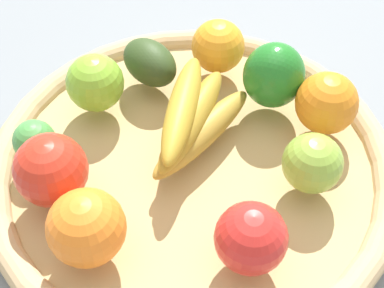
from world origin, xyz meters
TOP-DOWN VIEW (x-y plane):
  - ground_plane at (0.00, 0.00)m, footprint 2.40×2.40m
  - basket at (0.00, 0.00)m, footprint 0.48×0.48m
  - lime_0 at (-0.15, 0.10)m, footprint 0.07×0.07m
  - apple_2 at (-0.02, -0.14)m, footprint 0.10×0.10m
  - orange_0 at (0.11, 0.11)m, footprint 0.09×0.09m
  - banana_bunch at (0.01, 0.02)m, footprint 0.17×0.15m
  - apple_1 at (-0.05, 0.13)m, footprint 0.09×0.09m
  - orange_2 at (0.16, -0.04)m, footprint 0.09×0.09m
  - apple_3 at (0.09, -0.10)m, footprint 0.08×0.08m
  - bell_pepper at (0.13, 0.02)m, footprint 0.10×0.10m
  - apple_0 at (-0.15, 0.04)m, footprint 0.11×0.11m
  - avocado at (0.02, 0.14)m, footprint 0.07×0.09m
  - orange_1 at (-0.15, -0.05)m, footprint 0.10×0.10m

SIDE VIEW (x-z plane):
  - ground_plane at x=0.00m, z-range 0.00..0.00m
  - basket at x=0.00m, z-range 0.00..0.04m
  - lime_0 at x=-0.15m, z-range 0.04..0.09m
  - avocado at x=0.02m, z-range 0.04..0.09m
  - banana_bunch at x=0.01m, z-range 0.04..0.10m
  - apple_3 at x=0.09m, z-range 0.04..0.11m
  - orange_0 at x=0.11m, z-range 0.04..0.11m
  - apple_1 at x=-0.05m, z-range 0.04..0.11m
  - apple_2 at x=-0.02m, z-range 0.04..0.11m
  - orange_2 at x=0.16m, z-range 0.04..0.11m
  - orange_1 at x=-0.15m, z-range 0.04..0.12m
  - apple_0 at x=-0.15m, z-range 0.04..0.12m
  - bell_pepper at x=0.13m, z-range 0.04..0.13m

